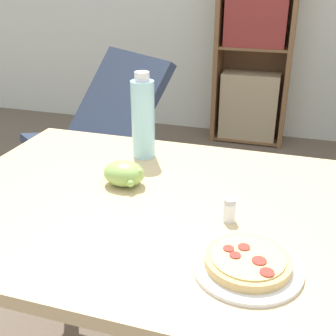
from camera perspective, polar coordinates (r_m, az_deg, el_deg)
name	(u,v)px	position (r m, az deg, el deg)	size (l,w,h in m)	color
dining_table	(175,232)	(1.21, 0.92, -8.67)	(1.33, 0.89, 0.75)	#D1B27F
pizza_on_plate	(247,263)	(0.93, 10.70, -12.54)	(0.24, 0.24, 0.04)	white
grape_bunch	(124,173)	(1.25, -6.01, -0.73)	(0.13, 0.10, 0.07)	#93BC5B
drink_bottle	(143,118)	(1.41, -3.40, 6.76)	(0.08, 0.08, 0.29)	#A3DBEA
salt_shaker	(229,210)	(1.08, 8.31, -5.66)	(0.03, 0.03, 0.06)	white
lounge_chair_near	(96,157)	(2.65, -9.68, 1.54)	(0.94, 1.01, 0.88)	black
bookshelf	(254,55)	(3.57, 11.52, 14.71)	(0.60, 0.31, 1.56)	brown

